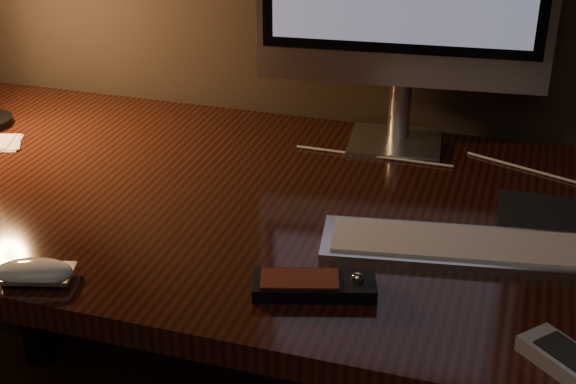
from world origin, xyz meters
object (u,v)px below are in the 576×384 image
(keyboard, at_px, (471,247))
(media_remote, at_px, (314,285))
(mouse, at_px, (34,274))
(desk, at_px, (281,246))

(keyboard, xyz_separation_m, media_remote, (-0.19, -0.17, 0.00))
(mouse, bearing_deg, media_remote, -2.49)
(keyboard, bearing_deg, desk, 147.83)
(keyboard, bearing_deg, media_remote, -147.26)
(desk, distance_m, media_remote, 0.37)
(desk, bearing_deg, mouse, -119.57)
(desk, distance_m, keyboard, 0.39)
(desk, relative_size, media_remote, 9.22)
(desk, xyz_separation_m, mouse, (-0.23, -0.40, 0.14))
(media_remote, bearing_deg, keyboard, 25.62)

